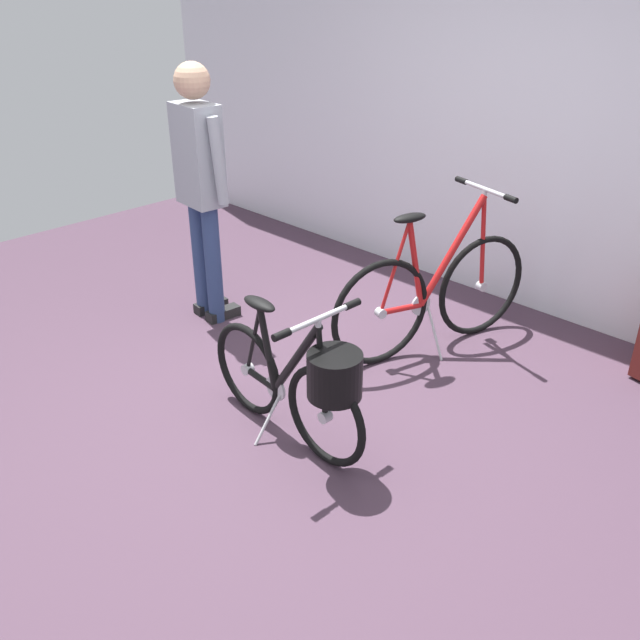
# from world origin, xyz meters

# --- Properties ---
(ground_plane) EXTENTS (7.65, 7.65, 0.00)m
(ground_plane) POSITION_xyz_m (0.00, 0.00, 0.00)
(ground_plane) COLOR #473342
(back_wall) EXTENTS (7.65, 0.10, 3.06)m
(back_wall) POSITION_xyz_m (0.00, 2.31, 1.53)
(back_wall) COLOR silver
(back_wall) RESTS_ON ground_plane
(folding_bike_foreground) EXTENTS (1.13, 0.53, 0.80)m
(folding_bike_foreground) POSITION_xyz_m (0.20, -0.01, 0.39)
(folding_bike_foreground) COLOR black
(folding_bike_foreground) RESTS_ON ground_plane
(display_bike_left) EXTENTS (0.57, 1.43, 1.02)m
(display_bike_left) POSITION_xyz_m (0.05, 1.28, 0.38)
(display_bike_left) COLOR black
(display_bike_left) RESTS_ON ground_plane
(visitor_near_wall) EXTENTS (0.53, 0.29, 1.70)m
(visitor_near_wall) POSITION_xyz_m (-1.31, 0.56, 0.98)
(visitor_near_wall) COLOR navy
(visitor_near_wall) RESTS_ON ground_plane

